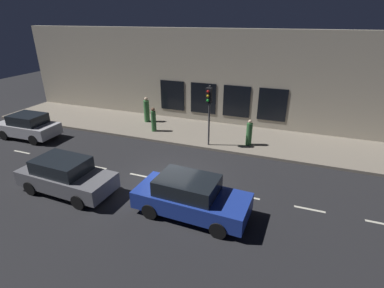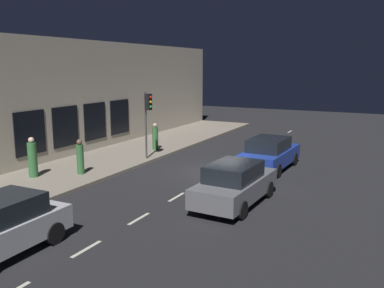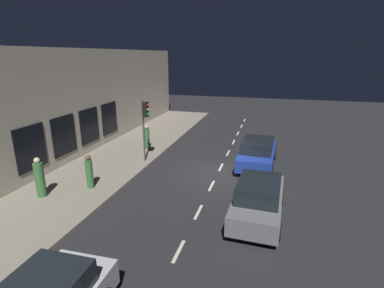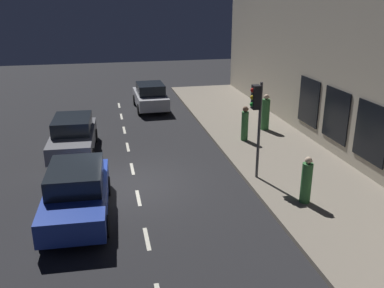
# 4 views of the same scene
# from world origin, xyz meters

# --- Properties ---
(ground_plane) EXTENTS (60.00, 60.00, 0.00)m
(ground_plane) POSITION_xyz_m (0.00, 0.00, 0.00)
(ground_plane) COLOR #232326
(sidewalk) EXTENTS (4.50, 32.00, 0.15)m
(sidewalk) POSITION_xyz_m (6.25, 0.00, 0.07)
(sidewalk) COLOR gray
(sidewalk) RESTS_ON ground
(building_facade) EXTENTS (0.65, 32.00, 6.49)m
(building_facade) POSITION_xyz_m (8.80, 0.00, 3.24)
(building_facade) COLOR #B2A893
(building_facade) RESTS_ON ground
(lane_centre_line) EXTENTS (0.12, 27.20, 0.01)m
(lane_centre_line) POSITION_xyz_m (0.00, -1.00, 0.00)
(lane_centre_line) COLOR beige
(lane_centre_line) RESTS_ON ground
(traffic_light) EXTENTS (0.45, 0.32, 3.56)m
(traffic_light) POSITION_xyz_m (4.31, -0.49, 2.79)
(traffic_light) COLOR #424244
(traffic_light) RESTS_ON sidewalk
(parked_car_0) EXTENTS (2.08, 4.52, 1.58)m
(parked_car_0) POSITION_xyz_m (-1.94, -1.75, 0.79)
(parked_car_0) COLOR #1E389E
(parked_car_0) RESTS_ON ground
(parked_car_2) EXTENTS (2.01, 4.39, 1.58)m
(parked_car_2) POSITION_xyz_m (-2.32, 3.95, 0.79)
(parked_car_2) COLOR slate
(parked_car_2) RESTS_ON ground
(pedestrian_0) EXTENTS (0.54, 0.54, 1.80)m
(pedestrian_0) POSITION_xyz_m (6.91, 4.95, 0.98)
(pedestrian_0) COLOR #336B38
(pedestrian_0) RESTS_ON sidewalk
(pedestrian_1) EXTENTS (0.49, 0.49, 1.58)m
(pedestrian_1) POSITION_xyz_m (5.27, -2.72, 0.88)
(pedestrian_1) COLOR #336B38
(pedestrian_1) RESTS_ON sidewalk
(pedestrian_2) EXTENTS (0.34, 0.34, 1.62)m
(pedestrian_2) POSITION_xyz_m (5.36, 3.60, 0.92)
(pedestrian_2) COLOR #336B38
(pedestrian_2) RESTS_ON sidewalk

